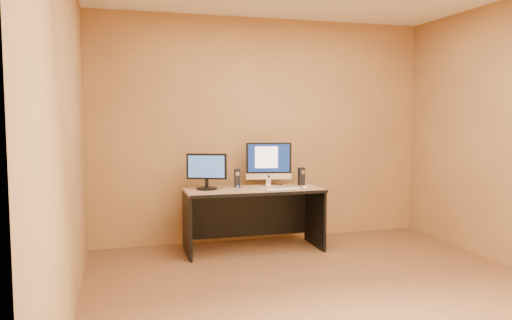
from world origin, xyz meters
The scene contains 11 objects.
floor centered at (0.00, 0.00, 0.00)m, with size 4.00×4.00×0.00m, color brown.
walls centered at (0.00, 0.00, 1.30)m, with size 4.00×4.00×2.60m, color #A47942, non-canonical shape.
desk centered at (-0.25, 1.52, 0.34)m, with size 1.47×0.64×0.68m, color tan, non-canonical shape.
imac centered at (-0.02, 1.71, 0.93)m, with size 0.52×0.19×0.51m, color silver, non-canonical shape.
second_monitor centered at (-0.75, 1.60, 0.87)m, with size 0.44×0.22×0.39m, color black, non-canonical shape.
speaker_left centered at (-0.39, 1.67, 0.78)m, with size 0.06×0.07×0.20m, color black, non-canonical shape.
speaker_right centered at (0.34, 1.63, 0.78)m, with size 0.06×0.07×0.20m, color black, non-canonical shape.
keyboard centered at (0.02, 1.32, 0.69)m, with size 0.40×0.11×0.02m, color silver.
mouse centered at (0.28, 1.36, 0.70)m, with size 0.05×0.09×0.03m, color white.
cable_a centered at (0.10, 1.78, 0.68)m, with size 0.01×0.01×0.20m, color black.
cable_b centered at (-0.04, 1.80, 0.68)m, with size 0.01×0.01×0.17m, color black.
Camera 1 is at (-1.69, -3.65, 1.46)m, focal length 35.00 mm.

